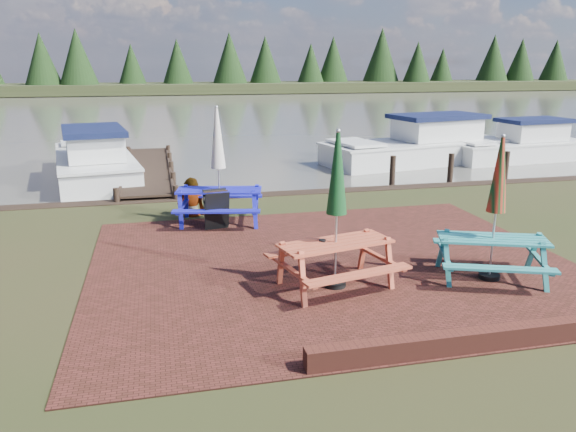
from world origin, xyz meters
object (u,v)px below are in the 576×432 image
at_px(picnic_table_red, 336,235).
at_px(jetty, 148,169).
at_px(chalkboard, 216,209).
at_px(person, 190,178).
at_px(picnic_table_blue, 219,184).
at_px(boat_jetty, 95,163).
at_px(boat_near, 421,147).
at_px(picnic_table_teal, 494,231).
at_px(boat_far, 520,147).

distance_m(picnic_table_red, jetty, 11.82).
bearing_deg(jetty, chalkboard, -77.77).
bearing_deg(jetty, person, -79.69).
relative_size(picnic_table_blue, boat_jetty, 0.38).
relative_size(picnic_table_red, boat_jetty, 0.37).
xyz_separation_m(picnic_table_blue, person, (-0.61, 0.83, 0.01)).
bearing_deg(boat_near, person, 114.48).
bearing_deg(chalkboard, boat_jetty, 105.50).
height_order(picnic_table_teal, person, picnic_table_teal).
bearing_deg(picnic_table_teal, jetty, 138.12).
xyz_separation_m(picnic_table_blue, boat_near, (8.90, 7.63, -0.53)).
height_order(picnic_table_teal, chalkboard, picnic_table_teal).
height_order(picnic_table_red, jetty, picnic_table_red).
height_order(chalkboard, boat_far, boat_far).
relative_size(jetty, boat_near, 1.12).
bearing_deg(boat_jetty, boat_far, -8.42).
height_order(picnic_table_red, picnic_table_blue, picnic_table_blue).
bearing_deg(picnic_table_red, picnic_table_teal, -18.90).
distance_m(jetty, boat_far, 14.83).
height_order(chalkboard, jetty, chalkboard).
bearing_deg(boat_near, chalkboard, 120.72).
relative_size(jetty, person, 4.70).
xyz_separation_m(picnic_table_red, picnic_table_blue, (-1.47, 4.37, 0.03)).
bearing_deg(picnic_table_blue, picnic_table_teal, -35.60).
xyz_separation_m(chalkboard, jetty, (-1.61, 7.42, -0.35)).
height_order(picnic_table_teal, picnic_table_red, picnic_table_red).
bearing_deg(boat_near, picnic_table_red, 137.14).
xyz_separation_m(picnic_table_red, boat_jetty, (-4.94, 11.38, -0.53)).
relative_size(chalkboard, jetty, 0.10).
distance_m(picnic_table_teal, boat_near, 13.15).
height_order(picnic_table_teal, boat_near, picnic_table_teal).
bearing_deg(picnic_table_red, person, 98.75).
bearing_deg(picnic_table_red, chalkboard, 98.95).
relative_size(picnic_table_teal, chalkboard, 2.84).
bearing_deg(boat_jetty, jetty, -10.14).
distance_m(chalkboard, boat_jetty, 8.17).
relative_size(picnic_table_teal, picnic_table_red, 0.95).
bearing_deg(picnic_table_teal, person, 152.44).
distance_m(boat_near, person, 11.70).
xyz_separation_m(chalkboard, boat_far, (13.22, 7.64, -0.10)).
bearing_deg(chalkboard, person, 102.39).
height_order(boat_jetty, boat_near, boat_near).
distance_m(chalkboard, jetty, 7.60).
bearing_deg(boat_far, boat_jetty, 84.99).
distance_m(picnic_table_red, boat_jetty, 12.42).
height_order(jetty, boat_near, boat_near).
bearing_deg(picnic_table_red, boat_far, 31.83).
xyz_separation_m(jetty, boat_jetty, (-1.74, 0.03, 0.29)).
bearing_deg(boat_near, picnic_table_blue, 119.51).
bearing_deg(person, picnic_table_teal, 130.84).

